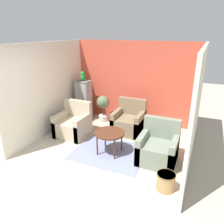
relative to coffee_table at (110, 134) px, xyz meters
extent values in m
plane|color=#B2A893|center=(-0.13, -1.23, -0.48)|extent=(20.00, 20.00, 0.00)
cube|color=#C64C38|center=(-0.13, 2.13, 0.74)|extent=(3.81, 0.06, 2.43)
cube|color=beige|center=(-2.00, 0.43, 0.74)|extent=(0.06, 3.33, 2.43)
cube|color=beige|center=(1.74, 0.43, 0.74)|extent=(0.06, 3.33, 2.43)
cube|color=slate|center=(0.00, 0.00, -0.47)|extent=(1.66, 1.34, 0.01)
cylinder|color=#472819|center=(0.00, 0.00, 0.03)|extent=(0.69, 0.69, 0.04)
cylinder|color=#472819|center=(-0.21, -0.21, -0.23)|extent=(0.04, 0.04, 0.49)
cylinder|color=#472819|center=(0.21, -0.21, -0.23)|extent=(0.04, 0.04, 0.49)
cylinder|color=#472819|center=(-0.21, 0.21, -0.23)|extent=(0.04, 0.04, 0.49)
cylinder|color=#472819|center=(0.21, 0.21, -0.23)|extent=(0.04, 0.04, 0.49)
cube|color=tan|center=(-1.29, 0.42, -0.25)|extent=(0.80, 0.77, 0.45)
cube|color=tan|center=(-1.29, 0.73, 0.20)|extent=(0.80, 0.14, 0.47)
cube|color=tan|center=(-1.63, 0.42, -0.17)|extent=(0.12, 0.77, 0.61)
cube|color=tan|center=(-0.95, 0.42, -0.17)|extent=(0.12, 0.77, 0.61)
cube|color=slate|center=(1.10, 0.07, -0.25)|extent=(0.80, 0.77, 0.45)
cube|color=slate|center=(1.10, 0.39, 0.20)|extent=(0.80, 0.14, 0.47)
cube|color=slate|center=(0.76, 0.07, -0.17)|extent=(0.12, 0.77, 0.61)
cube|color=slate|center=(1.44, 0.07, -0.17)|extent=(0.12, 0.77, 0.61)
cube|color=#7A664C|center=(0.02, 1.21, -0.25)|extent=(0.80, 0.77, 0.45)
cube|color=#7A664C|center=(0.02, 1.52, 0.20)|extent=(0.80, 0.14, 0.47)
cube|color=#7A664C|center=(-0.32, 1.21, -0.17)|extent=(0.12, 0.77, 0.61)
cube|color=#7A664C|center=(0.36, 1.21, -0.17)|extent=(0.12, 0.77, 0.61)
cube|color=slate|center=(-1.62, 1.61, -0.44)|extent=(0.48, 0.48, 0.08)
cube|color=#939399|center=(-1.62, 1.61, 0.17)|extent=(0.40, 0.40, 1.14)
cube|color=slate|center=(-1.62, 1.61, 0.75)|extent=(0.42, 0.42, 0.03)
ellipsoid|color=#1E842D|center=(-1.62, 1.61, 0.88)|extent=(0.14, 0.17, 0.22)
sphere|color=#1E842D|center=(-1.62, 1.59, 1.00)|extent=(0.12, 0.12, 0.12)
cone|color=gold|center=(-1.62, 1.54, 1.00)|extent=(0.05, 0.05, 0.05)
cone|color=#1E842D|center=(-1.62, 1.69, 0.86)|extent=(0.07, 0.14, 0.19)
cylinder|color=beige|center=(-0.99, 1.69, -0.39)|extent=(0.28, 0.28, 0.18)
cylinder|color=brown|center=(-0.99, 1.69, -0.14)|extent=(0.03, 0.03, 0.31)
sphere|color=#566B47|center=(-0.99, 1.69, 0.15)|extent=(0.39, 0.39, 0.39)
sphere|color=#566B47|center=(-1.10, 1.73, 0.08)|extent=(0.23, 0.23, 0.23)
sphere|color=#566B47|center=(-0.90, 1.66, 0.10)|extent=(0.21, 0.21, 0.21)
cylinder|color=#A37F51|center=(1.44, -0.75, -0.32)|extent=(0.32, 0.32, 0.33)
cylinder|color=brown|center=(1.44, -0.75, -0.17)|extent=(0.34, 0.34, 0.02)
camera|label=1|loc=(1.86, -4.07, 2.20)|focal=35.00mm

